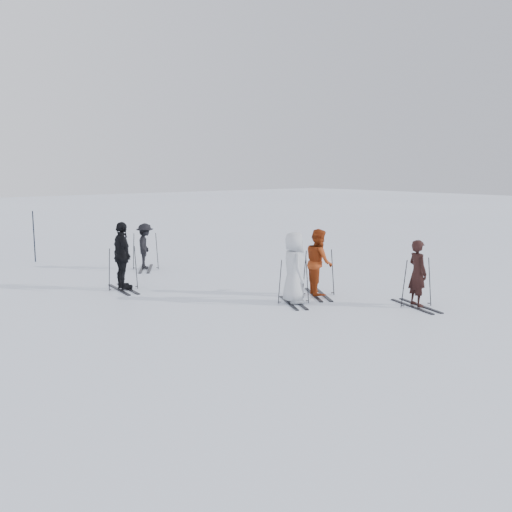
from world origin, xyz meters
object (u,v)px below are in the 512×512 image
at_px(skier_red, 319,263).
at_px(skier_grey, 294,268).
at_px(skier_uphill_far, 145,247).
at_px(skier_near_dark, 417,274).
at_px(skier_uphill_left, 122,257).
at_px(piste_marker, 34,237).

height_order(skier_red, skier_grey, skier_grey).
height_order(skier_red, skier_uphill_far, skier_red).
relative_size(skier_near_dark, skier_red, 0.93).
bearing_deg(skier_uphill_left, skier_uphill_far, -32.10).
relative_size(skier_uphill_left, piste_marker, 1.02).
relative_size(skier_near_dark, piste_marker, 0.88).
xyz_separation_m(skier_grey, piste_marker, (-3.12, 11.01, 0.03)).
relative_size(skier_uphill_far, piste_marker, 0.82).
distance_m(skier_uphill_far, piste_marker, 4.74).
bearing_deg(piste_marker, skier_grey, -74.19).
bearing_deg(skier_uphill_far, skier_uphill_left, 173.50).
height_order(skier_red, piste_marker, piste_marker).
height_order(skier_near_dark, skier_red, skier_red).
height_order(skier_red, skier_uphill_left, skier_uphill_left).
height_order(skier_near_dark, skier_grey, skier_grey).
bearing_deg(skier_red, skier_near_dark, -127.62).
height_order(skier_uphill_far, piste_marker, piste_marker).
bearing_deg(skier_near_dark, skier_red, 39.60).
distance_m(skier_red, skier_uphill_left, 5.65).
bearing_deg(piste_marker, skier_uphill_far, -57.96).
distance_m(skier_near_dark, skier_uphill_left, 8.23).
bearing_deg(piste_marker, skier_near_dark, -68.10).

